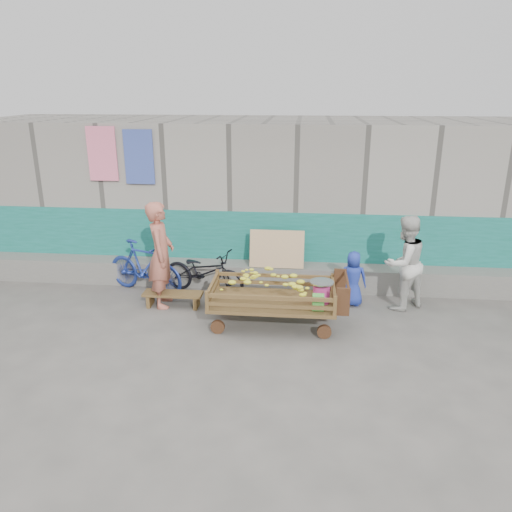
# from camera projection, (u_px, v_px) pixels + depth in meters

# --- Properties ---
(ground) EXTENTS (80.00, 80.00, 0.00)m
(ground) POSITION_uv_depth(u_px,v_px,m) (247.00, 346.00, 7.37)
(ground) COLOR #4F4D48
(ground) RESTS_ON ground
(building_wall) EXTENTS (12.00, 3.50, 3.00)m
(building_wall) POSITION_uv_depth(u_px,v_px,m) (268.00, 193.00, 10.72)
(building_wall) COLOR gray
(building_wall) RESTS_ON ground
(banana_cart) EXTENTS (2.15, 0.98, 0.92)m
(banana_cart) POSITION_uv_depth(u_px,v_px,m) (270.00, 289.00, 7.82)
(banana_cart) COLOR #513819
(banana_cart) RESTS_ON ground
(bench) EXTENTS (1.03, 0.31, 0.26)m
(bench) POSITION_uv_depth(u_px,v_px,m) (173.00, 296.00, 8.64)
(bench) COLOR #513819
(bench) RESTS_ON ground
(vendor_man) EXTENTS (0.53, 0.73, 1.84)m
(vendor_man) POSITION_uv_depth(u_px,v_px,m) (161.00, 255.00, 8.49)
(vendor_man) COLOR #B4624E
(vendor_man) RESTS_ON ground
(woman) EXTENTS (1.00, 0.95, 1.64)m
(woman) POSITION_uv_depth(u_px,v_px,m) (404.00, 263.00, 8.40)
(woman) COLOR silver
(woman) RESTS_ON ground
(child) EXTENTS (0.49, 0.33, 0.98)m
(child) POSITION_uv_depth(u_px,v_px,m) (353.00, 279.00, 8.62)
(child) COLOR #21359E
(child) RESTS_ON ground
(bicycle_dark) EXTENTS (1.71, 1.03, 0.85)m
(bicycle_dark) POSITION_uv_depth(u_px,v_px,m) (204.00, 272.00, 9.11)
(bicycle_dark) COLOR black
(bicycle_dark) RESTS_ON ground
(bicycle_blue) EXTENTS (1.70, 1.04, 0.99)m
(bicycle_blue) POSITION_uv_depth(u_px,v_px,m) (145.00, 267.00, 9.15)
(bicycle_blue) COLOR navy
(bicycle_blue) RESTS_ON ground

